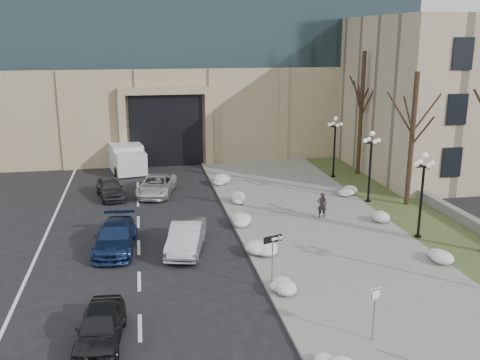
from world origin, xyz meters
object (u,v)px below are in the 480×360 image
at_px(car_d, 157,185).
at_px(lamppost_b, 423,184).
at_px(pedestrian, 322,205).
at_px(lamppost_c, 371,157).
at_px(box_truck, 125,156).
at_px(car_e, 111,188).
at_px(one_way_sign, 276,245).
at_px(keep_sign, 375,303).
at_px(car_c, 115,237).
at_px(lamppost_d, 335,139).
at_px(car_b, 186,237).
at_px(car_a, 100,326).

distance_m(car_d, lamppost_b, 17.62).
bearing_deg(pedestrian, lamppost_c, -139.19).
bearing_deg(box_truck, lamppost_c, -49.52).
distance_m(car_e, pedestrian, 14.28).
height_order(one_way_sign, keep_sign, one_way_sign).
distance_m(car_c, lamppost_c, 16.90).
xyz_separation_m(keep_sign, lamppost_c, (6.69, 15.56, 1.51)).
bearing_deg(lamppost_b, lamppost_d, 90.00).
relative_size(car_c, lamppost_b, 1.00).
bearing_deg(keep_sign, car_c, 113.26).
xyz_separation_m(one_way_sign, lamppost_d, (9.05, 17.40, 1.01)).
relative_size(one_way_sign, lamppost_c, 0.53).
xyz_separation_m(box_truck, lamppost_c, (15.77, -12.63, 2.02)).
bearing_deg(lamppost_d, car_e, -172.62).
xyz_separation_m(car_b, car_e, (-4.17, 10.22, -0.07)).
bearing_deg(keep_sign, car_e, 98.23).
bearing_deg(pedestrian, lamppost_d, -105.10).
height_order(car_d, box_truck, box_truck).
relative_size(car_b, pedestrian, 2.94).
xyz_separation_m(car_c, lamppost_c, (15.94, 5.08, 2.38)).
bearing_deg(pedestrian, car_d, -27.58).
relative_size(car_b, one_way_sign, 1.79).
xyz_separation_m(car_a, lamppost_b, (16.15, 7.26, 2.42)).
distance_m(car_a, car_e, 18.12).
distance_m(car_a, lamppost_d, 26.03).
bearing_deg(one_way_sign, car_e, 96.98).
distance_m(one_way_sign, lamppost_d, 19.64).
height_order(car_c, one_way_sign, one_way_sign).
xyz_separation_m(pedestrian, one_way_sign, (-5.00, -8.40, 1.18)).
height_order(car_d, keep_sign, keep_sign).
bearing_deg(lamppost_c, lamppost_b, -90.00).
distance_m(car_a, car_c, 8.68).
bearing_deg(lamppost_d, car_d, -171.78).
distance_m(box_truck, one_way_sign, 24.48).
bearing_deg(car_b, lamppost_b, 10.43).
bearing_deg(box_truck, car_d, -85.19).
relative_size(car_e, one_way_sign, 1.56).
relative_size(pedestrian, keep_sign, 0.72).
distance_m(car_c, car_d, 9.94).
bearing_deg(one_way_sign, box_truck, 86.65).
xyz_separation_m(car_a, one_way_sign, (7.10, 2.87, 1.41)).
xyz_separation_m(lamppost_b, lamppost_d, (0.00, 13.00, 0.00)).
bearing_deg(car_b, car_c, -179.12).
xyz_separation_m(pedestrian, lamppost_b, (4.05, -4.00, 2.19)).
height_order(car_a, pedestrian, pedestrian).
relative_size(car_c, car_e, 1.22).
xyz_separation_m(car_d, box_truck, (-2.26, 8.08, 0.39)).
height_order(car_c, car_e, car_c).
bearing_deg(pedestrian, car_e, -19.55).
bearing_deg(car_c, car_a, -86.90).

